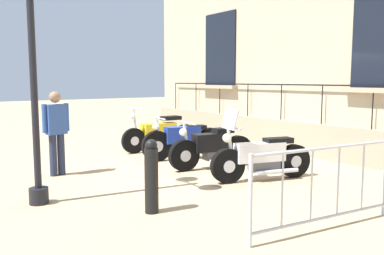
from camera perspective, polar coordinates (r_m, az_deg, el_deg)
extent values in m
plane|color=tan|center=(9.13, 2.04, -4.82)|extent=(60.00, 60.00, 0.00)
cube|color=gray|center=(10.70, 12.52, -1.07)|extent=(0.20, 11.87, 0.81)
cube|color=tan|center=(9.04, 24.98, 4.77)|extent=(0.24, 1.61, 0.10)
cube|color=black|center=(12.58, 4.01, 10.97)|extent=(0.06, 1.41, 2.18)
cube|color=tan|center=(12.50, 3.68, 5.76)|extent=(0.24, 1.61, 0.10)
cube|color=black|center=(10.57, 12.55, 5.94)|extent=(0.03, 9.97, 0.03)
cylinder|color=black|center=(14.42, -2.33, 4.48)|extent=(0.02, 0.02, 0.90)
cylinder|color=black|center=(13.39, 0.57, 4.31)|extent=(0.02, 0.02, 0.90)
cylinder|color=black|center=(12.40, 3.94, 4.10)|extent=(0.02, 0.02, 0.90)
cylinder|color=black|center=(11.47, 7.88, 3.83)|extent=(0.02, 0.02, 0.90)
cylinder|color=black|center=(10.59, 12.49, 3.50)|extent=(0.02, 0.02, 0.90)
cylinder|color=black|center=(9.79, 17.88, 3.08)|extent=(0.02, 0.02, 0.90)
cylinder|color=black|center=(9.10, 24.16, 2.56)|extent=(0.02, 0.02, 0.90)
cylinder|color=black|center=(10.18, -8.22, -1.86)|extent=(0.64, 0.11, 0.64)
cylinder|color=silver|center=(10.18, -8.22, -1.86)|extent=(0.22, 0.13, 0.22)
cylinder|color=black|center=(10.95, -0.99, -1.19)|extent=(0.64, 0.11, 0.64)
cylinder|color=silver|center=(10.95, -0.99, -1.19)|extent=(0.22, 0.13, 0.22)
cube|color=gold|center=(10.49, -4.72, -0.36)|extent=(0.91, 0.33, 0.35)
cube|color=#4C4C51|center=(10.58, -4.24, -1.67)|extent=(0.55, 0.26, 0.22)
cube|color=black|center=(10.65, -3.02, 1.36)|extent=(0.51, 0.30, 0.10)
cylinder|color=silver|center=(10.15, -8.01, 0.39)|extent=(0.16, 0.06, 0.81)
cylinder|color=silver|center=(10.14, -7.79, 2.66)|extent=(0.04, 0.72, 0.04)
sphere|color=white|center=(10.10, -8.38, 1.61)|extent=(0.16, 0.16, 0.16)
cylinder|color=silver|center=(10.53, -2.90, -2.31)|extent=(0.82, 0.08, 0.08)
cylinder|color=black|center=(9.12, -5.00, -2.64)|extent=(0.71, 0.26, 0.70)
cylinder|color=silver|center=(9.12, -5.00, -2.64)|extent=(0.27, 0.20, 0.24)
cylinder|color=black|center=(9.67, 2.61, -2.08)|extent=(0.71, 0.26, 0.70)
cylinder|color=silver|center=(9.67, 2.61, -2.08)|extent=(0.27, 0.20, 0.24)
cube|color=#1E389E|center=(9.32, -1.37, -1.00)|extent=(0.87, 0.41, 0.37)
cube|color=#4C4C51|center=(9.40, -0.81, -2.55)|extent=(0.53, 0.30, 0.24)
cube|color=black|center=(9.45, 0.54, 0.01)|extent=(0.50, 0.32, 0.10)
cylinder|color=silver|center=(9.09, -4.72, -0.69)|extent=(0.17, 0.09, 0.63)
cylinder|color=silver|center=(9.08, -4.45, 1.26)|extent=(0.14, 0.58, 0.04)
sphere|color=white|center=(9.05, -5.14, 0.09)|extent=(0.16, 0.16, 0.16)
cylinder|color=silver|center=(9.36, 0.46, -3.34)|extent=(0.76, 0.21, 0.08)
cylinder|color=black|center=(8.12, -1.13, -3.97)|extent=(0.65, 0.23, 0.64)
cylinder|color=silver|center=(8.12, -1.13, -3.97)|extent=(0.25, 0.20, 0.22)
cylinder|color=black|center=(8.76, 6.54, -3.23)|extent=(0.65, 0.23, 0.64)
cylinder|color=silver|center=(8.76, 6.54, -3.23)|extent=(0.25, 0.20, 0.22)
cube|color=black|center=(8.36, 2.57, -2.11)|extent=(0.77, 0.39, 0.37)
cube|color=#4C4C51|center=(8.45, 3.15, -3.78)|extent=(0.47, 0.29, 0.22)
cube|color=black|center=(8.49, 4.38, -0.40)|extent=(0.45, 0.32, 0.10)
cylinder|color=silver|center=(8.09, -0.81, -1.68)|extent=(0.17, 0.08, 0.66)
cylinder|color=silver|center=(8.07, -0.50, 0.63)|extent=(0.13, 0.64, 0.04)
sphere|color=white|center=(8.04, -1.26, -0.69)|extent=(0.16, 0.16, 0.16)
cylinder|color=silver|center=(8.41, 4.49, -4.63)|extent=(0.67, 0.17, 0.08)
cylinder|color=black|center=(7.22, 5.07, -5.43)|extent=(0.64, 0.31, 0.63)
cylinder|color=silver|center=(7.22, 5.07, -5.43)|extent=(0.25, 0.22, 0.22)
cylinder|color=black|center=(7.87, 14.22, -4.58)|extent=(0.64, 0.31, 0.63)
cylinder|color=silver|center=(7.87, 14.22, -4.58)|extent=(0.25, 0.22, 0.22)
cube|color=silver|center=(7.46, 9.54, -3.44)|extent=(0.98, 0.51, 0.34)
cube|color=#4C4C51|center=(7.55, 10.17, -5.20)|extent=(0.60, 0.36, 0.22)
cube|color=black|center=(7.62, 12.08, -1.80)|extent=(0.58, 0.37, 0.10)
cylinder|color=silver|center=(7.17, 5.46, -2.74)|extent=(0.17, 0.10, 0.69)
cylinder|color=silver|center=(7.15, 5.85, -0.01)|extent=(0.19, 0.58, 0.04)
sphere|color=white|center=(7.12, 4.96, -1.49)|extent=(0.16, 0.16, 0.16)
cylinder|color=silver|center=(7.54, 11.95, -6.11)|extent=(0.84, 0.31, 0.08)
cube|color=silver|center=(7.10, 5.43, 1.17)|extent=(0.25, 0.50, 0.36)
cylinder|color=black|center=(6.49, -20.83, -8.99)|extent=(0.28, 0.28, 0.24)
cylinder|color=black|center=(6.26, -21.55, 7.66)|extent=(0.10, 0.10, 3.96)
cylinder|color=#B7B7BF|center=(4.48, 8.23, -10.27)|extent=(0.05, 0.05, 1.05)
cylinder|color=#B7B7BF|center=(5.11, 18.49, -2.75)|extent=(2.23, 0.30, 0.04)
cylinder|color=#B7B7BF|center=(5.32, 18.13, -12.04)|extent=(2.23, 0.30, 0.04)
cylinder|color=#B7B7BF|center=(5.69, 23.00, -6.30)|extent=(0.02, 0.02, 0.87)
cylinder|color=#B7B7BF|center=(5.35, 19.97, -6.97)|extent=(0.02, 0.02, 0.87)
cylinder|color=#B7B7BF|center=(5.03, 16.55, -7.70)|extent=(0.02, 0.02, 0.87)
cylinder|color=#B7B7BF|center=(4.74, 12.66, -8.50)|extent=(0.02, 0.02, 0.87)
cylinder|color=black|center=(5.62, -5.75, -7.47)|extent=(0.19, 0.19, 0.91)
sphere|color=black|center=(5.52, -5.81, -2.52)|extent=(0.17, 0.17, 0.17)
cylinder|color=#23283D|center=(8.22, -18.00, -3.61)|extent=(0.14, 0.14, 0.80)
cylinder|color=#23283D|center=(8.16, -19.03, -3.73)|extent=(0.14, 0.14, 0.80)
cube|color=#2D4C8C|center=(8.09, -18.69, 1.10)|extent=(0.38, 0.26, 0.57)
sphere|color=#8C664C|center=(8.07, -18.81, 4.09)|extent=(0.22, 0.22, 0.22)
cylinder|color=#2D4C8C|center=(8.18, -17.29, 1.41)|extent=(0.09, 0.09, 0.54)
cylinder|color=#2D4C8C|center=(8.01, -20.14, 1.19)|extent=(0.09, 0.09, 0.54)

